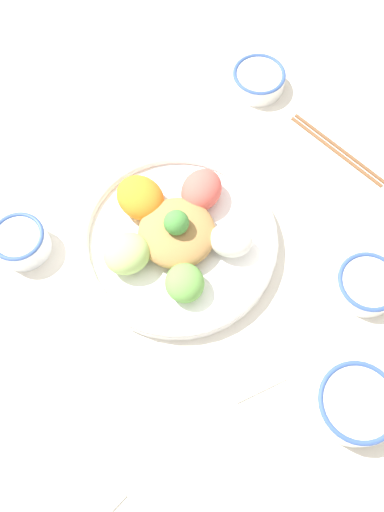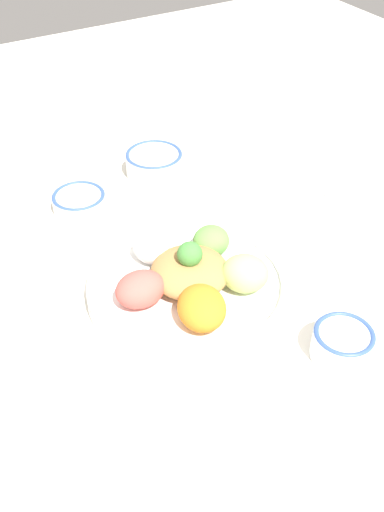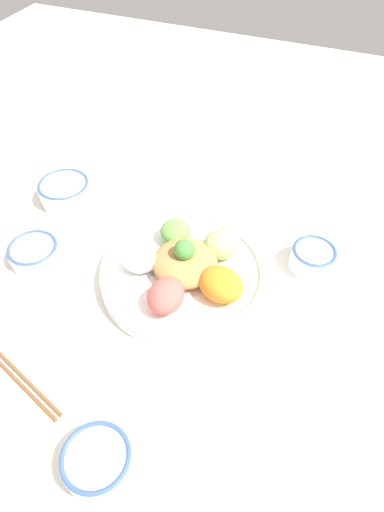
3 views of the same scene
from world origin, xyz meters
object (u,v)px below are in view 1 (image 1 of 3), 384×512
(rice_bowl_blue, at_px, (21,241))
(sauce_bowl_dark, at_px, (367,284))
(salad_platter, at_px, (176,236))
(serving_spoon_main, at_px, (123,494))
(rice_bowl_plain, at_px, (258,79))
(chopsticks_pair_near, at_px, (338,149))
(sauce_bowl_red, at_px, (355,404))
(serving_spoon_extra, at_px, (234,400))

(rice_bowl_blue, bearing_deg, sauce_bowl_dark, -70.36)
(salad_platter, height_order, serving_spoon_main, salad_platter)
(rice_bowl_plain, relative_size, serving_spoon_main, 0.80)
(rice_bowl_plain, xyz_separation_m, chopsticks_pair_near, (-0.07, -0.19, -0.02))
(rice_bowl_plain, height_order, chopsticks_pair_near, rice_bowl_plain)
(sauce_bowl_red, relative_size, serving_spoon_extra, 0.96)
(rice_bowl_plain, height_order, serving_spoon_main, rice_bowl_plain)
(salad_platter, height_order, sauce_bowl_red, salad_platter)
(rice_bowl_plain, xyz_separation_m, serving_spoon_extra, (-0.54, -0.21, -0.02))
(rice_bowl_plain, bearing_deg, sauce_bowl_red, -142.83)
(rice_bowl_plain, relative_size, serving_spoon_extra, 0.83)
(salad_platter, height_order, rice_bowl_plain, salad_platter)
(rice_bowl_blue, height_order, rice_bowl_plain, rice_bowl_blue)
(rice_bowl_plain, xyz_separation_m, serving_spoon_main, (-0.72, -0.12, -0.02))
(sauce_bowl_dark, relative_size, serving_spoon_main, 0.80)
(chopsticks_pair_near, bearing_deg, serving_spoon_main, 102.73)
(salad_platter, bearing_deg, sauce_bowl_dark, -77.86)
(chopsticks_pair_near, bearing_deg, rice_bowl_blue, 64.93)
(sauce_bowl_dark, bearing_deg, rice_bowl_plain, 47.08)
(rice_bowl_blue, bearing_deg, serving_spoon_extra, -98.96)
(sauce_bowl_red, distance_m, rice_bowl_blue, 0.56)
(sauce_bowl_dark, bearing_deg, salad_platter, 102.14)
(salad_platter, bearing_deg, rice_bowl_plain, 2.31)
(sauce_bowl_red, bearing_deg, salad_platter, 71.56)
(chopsticks_pair_near, bearing_deg, serving_spoon_extra, 110.56)
(rice_bowl_blue, xyz_separation_m, serving_spoon_main, (-0.24, -0.33, -0.02))
(salad_platter, distance_m, chopsticks_pair_near, 0.34)
(rice_bowl_plain, distance_m, chopsticks_pair_near, 0.20)
(rice_bowl_blue, bearing_deg, chopsticks_pair_near, -43.25)
(rice_bowl_blue, xyz_separation_m, chopsticks_pair_near, (0.41, -0.39, -0.02))
(sauce_bowl_red, height_order, serving_spoon_extra, sauce_bowl_red)
(chopsticks_pair_near, bearing_deg, sauce_bowl_dark, 137.78)
(chopsticks_pair_near, bearing_deg, salad_platter, 77.79)
(rice_bowl_blue, height_order, serving_spoon_extra, rice_bowl_blue)
(sauce_bowl_red, height_order, rice_bowl_blue, same)
(sauce_bowl_red, xyz_separation_m, rice_bowl_blue, (-0.01, 0.56, -0.00))
(sauce_bowl_dark, distance_m, rice_bowl_plain, 0.43)
(rice_bowl_blue, bearing_deg, sauce_bowl_red, -89.46)
(serving_spoon_extra, bearing_deg, rice_bowl_blue, 119.25)
(salad_platter, relative_size, rice_bowl_blue, 3.79)
(salad_platter, height_order, rice_bowl_blue, salad_platter)
(salad_platter, distance_m, serving_spoon_extra, 0.27)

